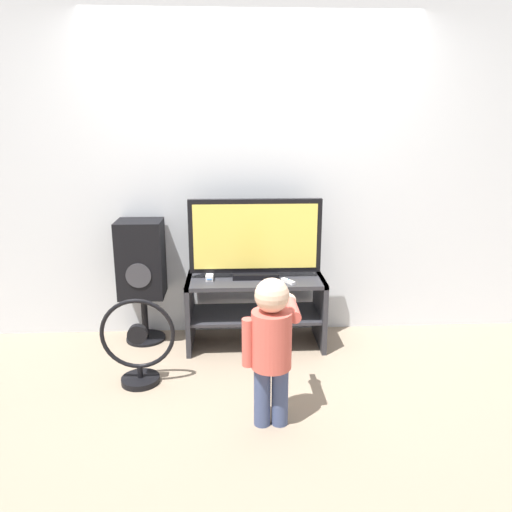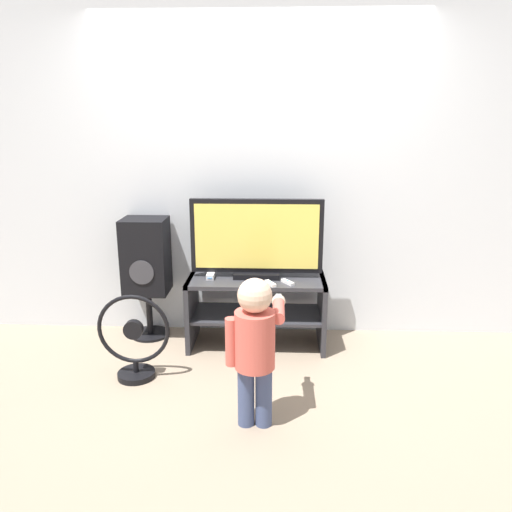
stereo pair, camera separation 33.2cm
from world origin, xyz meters
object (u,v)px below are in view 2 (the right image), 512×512
object	(u,v)px
floor_fan	(134,341)
remote_primary	(288,282)
speaker_tower	(146,259)
game_console	(211,275)
television	(257,239)
child	(255,340)
remote_secondary	(270,284)

from	to	relation	value
floor_fan	remote_primary	bearing A→B (deg)	22.53
speaker_tower	floor_fan	distance (m)	0.80
game_console	floor_fan	world-z (taller)	floor_fan
game_console	remote_primary	distance (m)	0.60
television	child	size ratio (longest dim) A/B	1.12
television	remote_secondary	bearing A→B (deg)	-61.40
floor_fan	television	bearing A→B (deg)	36.47
game_console	remote_primary	size ratio (longest dim) A/B	1.36
remote_secondary	television	bearing A→B (deg)	118.60
game_console	remote_secondary	xyz separation A→B (m)	(0.46, -0.17, -0.01)
television	game_console	distance (m)	0.45
remote_primary	child	size ratio (longest dim) A/B	0.14
television	floor_fan	world-z (taller)	television
child	floor_fan	world-z (taller)	child
television	child	xyz separation A→B (m)	(0.04, -1.10, -0.32)
television	floor_fan	distance (m)	1.16
television	game_console	size ratio (longest dim) A/B	5.77
remote_primary	speaker_tower	bearing A→B (deg)	166.77
television	speaker_tower	xyz separation A→B (m)	(-0.88, 0.10, -0.19)
game_console	remote_secondary	world-z (taller)	game_console
floor_fan	child	bearing A→B (deg)	-30.95
remote_secondary	game_console	bearing A→B (deg)	159.46
remote_secondary	child	bearing A→B (deg)	-94.47
television	remote_secondary	distance (m)	0.36
game_console	floor_fan	size ratio (longest dim) A/B	0.29
television	remote_secondary	xyz separation A→B (m)	(0.11, -0.20, -0.28)
game_console	remote_secondary	distance (m)	0.49
child	television	bearing A→B (deg)	91.98
remote_secondary	speaker_tower	size ratio (longest dim) A/B	0.13
game_console	child	world-z (taller)	child
television	speaker_tower	bearing A→B (deg)	173.58
television	floor_fan	xyz separation A→B (m)	(-0.80, -0.60, -0.58)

